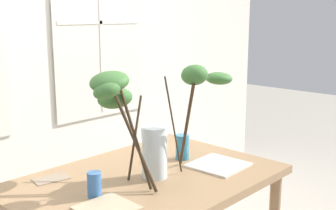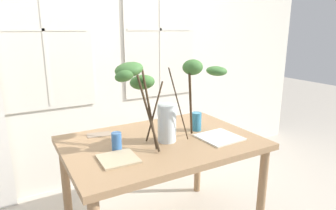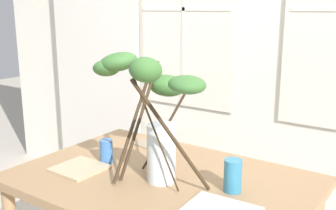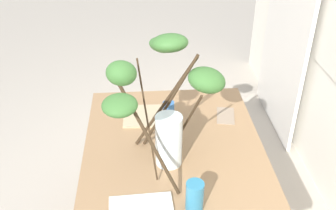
{
  "view_description": "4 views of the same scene",
  "coord_description": "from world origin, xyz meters",
  "px_view_note": "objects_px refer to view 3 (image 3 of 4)",
  "views": [
    {
      "loc": [
        -1.42,
        -1.49,
        1.58
      ],
      "look_at": [
        0.07,
        -0.08,
        1.14
      ],
      "focal_mm": 46.21,
      "sensor_mm": 36.0,
      "label": 1
    },
    {
      "loc": [
        -0.91,
        -1.7,
        1.53
      ],
      "look_at": [
        0.03,
        -0.05,
        1.03
      ],
      "focal_mm": 31.5,
      "sensor_mm": 36.0,
      "label": 2
    },
    {
      "loc": [
        0.99,
        -1.38,
        1.52
      ],
      "look_at": [
        0.07,
        -0.04,
        1.13
      ],
      "focal_mm": 42.77,
      "sensor_mm": 36.0,
      "label": 3
    },
    {
      "loc": [
        1.5,
        -0.14,
        2.04
      ],
      "look_at": [
        0.05,
        -0.04,
        1.12
      ],
      "focal_mm": 42.59,
      "sensor_mm": 36.0,
      "label": 4
    }
  ],
  "objects_px": {
    "drinking_glass_blue_left": "(106,151)",
    "drinking_glass_blue_right": "(233,176)",
    "vase_with_branches": "(150,105)",
    "plate_square_left": "(79,168)",
    "dining_table": "(162,195)"
  },
  "relations": [
    {
      "from": "dining_table",
      "to": "drinking_glass_blue_left",
      "type": "bearing_deg",
      "value": -178.26
    },
    {
      "from": "dining_table",
      "to": "vase_with_branches",
      "type": "xyz_separation_m",
      "value": [
        -0.04,
        -0.03,
        0.43
      ]
    },
    {
      "from": "dining_table",
      "to": "plate_square_left",
      "type": "relative_size",
      "value": 6.0
    },
    {
      "from": "vase_with_branches",
      "to": "plate_square_left",
      "type": "relative_size",
      "value": 3.24
    },
    {
      "from": "dining_table",
      "to": "drinking_glass_blue_left",
      "type": "xyz_separation_m",
      "value": [
        -0.33,
        -0.01,
        0.15
      ]
    },
    {
      "from": "drinking_glass_blue_left",
      "to": "drinking_glass_blue_right",
      "type": "height_order",
      "value": "drinking_glass_blue_right"
    },
    {
      "from": "dining_table",
      "to": "vase_with_branches",
      "type": "distance_m",
      "value": 0.43
    },
    {
      "from": "dining_table",
      "to": "plate_square_left",
      "type": "xyz_separation_m",
      "value": [
        -0.38,
        -0.15,
        0.1
      ]
    },
    {
      "from": "drinking_glass_blue_left",
      "to": "dining_table",
      "type": "bearing_deg",
      "value": 1.74
    },
    {
      "from": "dining_table",
      "to": "drinking_glass_blue_left",
      "type": "relative_size",
      "value": 11.34
    },
    {
      "from": "vase_with_branches",
      "to": "drinking_glass_blue_right",
      "type": "distance_m",
      "value": 0.46
    },
    {
      "from": "drinking_glass_blue_left",
      "to": "drinking_glass_blue_right",
      "type": "xyz_separation_m",
      "value": [
        0.66,
        0.06,
        0.01
      ]
    },
    {
      "from": "dining_table",
      "to": "drinking_glass_blue_left",
      "type": "height_order",
      "value": "drinking_glass_blue_left"
    },
    {
      "from": "vase_with_branches",
      "to": "drinking_glass_blue_right",
      "type": "relative_size",
      "value": 5.11
    },
    {
      "from": "drinking_glass_blue_right",
      "to": "plate_square_left",
      "type": "xyz_separation_m",
      "value": [
        -0.7,
        -0.2,
        -0.06
      ]
    }
  ]
}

